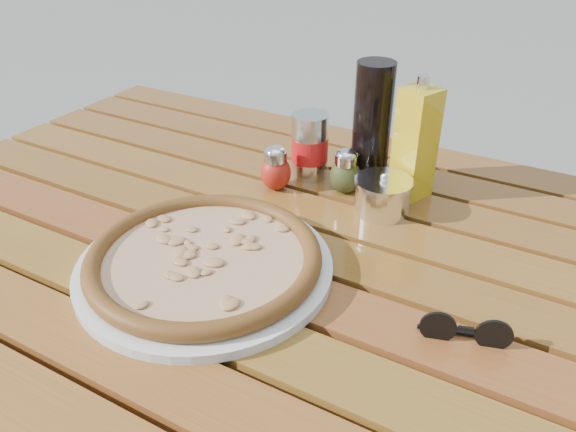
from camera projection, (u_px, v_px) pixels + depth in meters
The scene contains 10 objects.
table at pixel (282, 278), 0.90m from camera, with size 1.40×0.90×0.75m.
plate at pixel (205, 267), 0.79m from camera, with size 0.36×0.36×0.01m, color silver.
pizza at pixel (204, 258), 0.78m from camera, with size 0.33×0.33×0.03m.
pepper_shaker at pixel (276, 169), 0.98m from camera, with size 0.06×0.06×0.08m.
oregano_shaker at pixel (346, 172), 0.97m from camera, with size 0.06×0.06×0.08m.
dark_bottle at pixel (372, 125), 0.96m from camera, with size 0.07×0.07×0.22m, color black.
soda_can at pixel (310, 147), 1.01m from camera, with size 0.07×0.07×0.12m.
olive_oil_cruet at pixel (415, 143), 0.94m from camera, with size 0.07×0.07×0.21m.
parmesan_tin at pixel (383, 195), 0.92m from camera, with size 0.10×0.10×0.07m.
sunglasses at pixel (465, 331), 0.67m from camera, with size 0.11×0.05×0.04m.
Camera 1 is at (0.36, -0.62, 1.23)m, focal length 35.00 mm.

